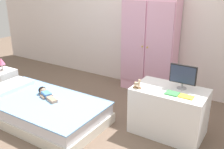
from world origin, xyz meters
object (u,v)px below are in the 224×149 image
at_px(tv_stand, 168,111).
at_px(book_green, 172,93).
at_px(table_lamp, 1,62).
at_px(tv_monitor, 183,75).
at_px(nightstand, 4,82).
at_px(wardrobe, 149,45).
at_px(doll, 45,93).
at_px(bed, 41,109).
at_px(rocking_horse_toy, 138,84).
at_px(book_yellow, 186,97).

xyz_separation_m(tv_stand, book_green, (0.06, -0.11, 0.27)).
xyz_separation_m(table_lamp, tv_monitor, (2.54, 0.37, 0.19)).
xyz_separation_m(nightstand, wardrobe, (1.76, 1.24, 0.54)).
xyz_separation_m(doll, table_lamp, (-1.02, 0.15, 0.19)).
height_order(doll, nightstand, doll).
bearing_deg(nightstand, table_lamp, -90.00).
xyz_separation_m(doll, tv_stand, (1.43, 0.44, -0.04)).
height_order(bed, rocking_horse_toy, rocking_horse_toy).
relative_size(nightstand, book_green, 2.72).
bearing_deg(book_yellow, table_lamp, -176.00).
bearing_deg(doll, wardrobe, 61.93).
distance_m(table_lamp, book_green, 2.51).
distance_m(doll, tv_monitor, 1.65).
relative_size(bed, doll, 4.14).
xyz_separation_m(bed, rocking_horse_toy, (1.10, 0.38, 0.44)).
bearing_deg(rocking_horse_toy, table_lamp, -176.58).
bearing_deg(tv_monitor, doll, -161.14).
relative_size(nightstand, tv_stand, 0.47).
bearing_deg(wardrobe, tv_stand, -53.97).
xyz_separation_m(doll, rocking_horse_toy, (1.12, 0.28, 0.27)).
distance_m(doll, book_yellow, 1.68).
height_order(table_lamp, book_green, table_lamp).
bearing_deg(tv_stand, tv_monitor, 40.49).
distance_m(nightstand, rocking_horse_toy, 2.18).
bearing_deg(doll, tv_monitor, 18.86).
height_order(nightstand, book_green, book_green).
bearing_deg(wardrobe, table_lamp, -144.83).
distance_m(nightstand, table_lamp, 0.31).
height_order(nightstand, tv_monitor, tv_monitor).
relative_size(wardrobe, tv_monitor, 5.12).
distance_m(wardrobe, tv_monitor, 1.17).
xyz_separation_m(wardrobe, book_yellow, (0.89, -1.05, -0.19)).
height_order(nightstand, table_lamp, table_lamp).
bearing_deg(table_lamp, book_yellow, 4.00).
distance_m(table_lamp, tv_monitor, 2.57).
height_order(doll, book_yellow, book_yellow).
height_order(bed, tv_monitor, tv_monitor).
height_order(nightstand, rocking_horse_toy, rocking_horse_toy).
distance_m(table_lamp, wardrobe, 2.16).
bearing_deg(tv_monitor, nightstand, -171.67).
bearing_deg(tv_stand, table_lamp, -173.21).
bearing_deg(doll, tv_stand, 17.11).
bearing_deg(book_yellow, doll, -168.43).
bearing_deg(rocking_horse_toy, book_yellow, 6.44).
bearing_deg(nightstand, bed, -13.72).
relative_size(nightstand, rocking_horse_toy, 3.34).
bearing_deg(tv_monitor, book_green, -101.09).
height_order(doll, tv_stand, tv_stand).
bearing_deg(bed, nightstand, 166.28).
height_order(wardrobe, book_yellow, wardrobe).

